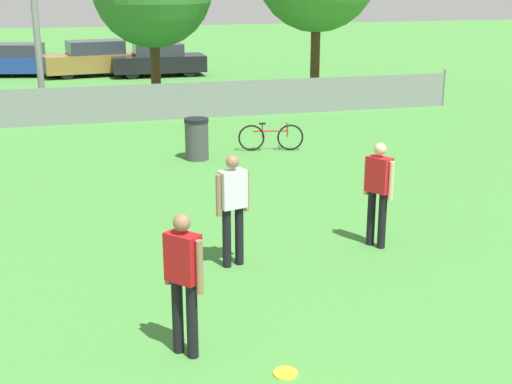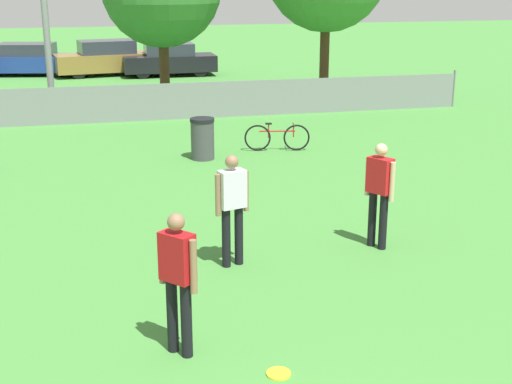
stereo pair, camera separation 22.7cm
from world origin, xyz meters
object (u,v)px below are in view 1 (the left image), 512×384
(player_defender_red, at_px, (184,275))
(bicycle_sideline, at_px, (271,137))
(trash_bin, at_px, (197,139))
(parked_car_tan, at_px, (96,59))
(player_thrower_red, at_px, (378,188))
(parked_car_blue, at_px, (14,60))
(frisbee_disc, at_px, (285,373))
(parked_car_dark, at_px, (158,60))
(player_receiver_white, at_px, (233,203))

(player_defender_red, relative_size, bicycle_sideline, 1.07)
(trash_bin, height_order, parked_car_tan, parked_car_tan)
(player_defender_red, height_order, player_thrower_red, same)
(parked_car_blue, bearing_deg, trash_bin, -61.39)
(player_thrower_red, height_order, frisbee_disc, player_thrower_red)
(bicycle_sideline, bearing_deg, parked_car_dark, 105.05)
(player_defender_red, bearing_deg, trash_bin, 128.28)
(player_defender_red, height_order, bicycle_sideline, player_defender_red)
(player_defender_red, bearing_deg, parked_car_blue, 146.64)
(player_defender_red, height_order, parked_car_tan, player_defender_red)
(player_defender_red, xyz_separation_m, bicycle_sideline, (3.74, 9.35, -0.65))
(parked_car_blue, xyz_separation_m, parked_car_dark, (6.03, -1.67, 0.01))
(parked_car_tan, bearing_deg, parked_car_dark, -25.76)
(player_receiver_white, height_order, frisbee_disc, player_receiver_white)
(parked_car_blue, bearing_deg, frisbee_disc, -69.05)
(frisbee_disc, distance_m, parked_car_tan, 25.41)
(player_defender_red, bearing_deg, frisbee_disc, 13.37)
(frisbee_disc, relative_size, parked_car_dark, 0.07)
(player_defender_red, xyz_separation_m, parked_car_tan, (0.27, 24.67, -0.27))
(player_receiver_white, bearing_deg, trash_bin, 68.08)
(frisbee_disc, bearing_deg, bicycle_sideline, 74.69)
(player_receiver_white, bearing_deg, bicycle_sideline, 53.24)
(trash_bin, bearing_deg, player_defender_red, -101.33)
(parked_car_blue, bearing_deg, player_defender_red, -70.96)
(player_defender_red, bearing_deg, parked_car_tan, 138.98)
(trash_bin, bearing_deg, parked_car_blue, 106.61)
(parked_car_blue, relative_size, parked_car_tan, 1.02)
(trash_bin, xyz_separation_m, parked_car_tan, (-1.52, 15.71, 0.22))
(frisbee_disc, bearing_deg, parked_car_blue, 98.95)
(parked_car_dark, bearing_deg, trash_bin, -94.37)
(parked_car_dark, bearing_deg, parked_car_blue, 164.28)
(parked_car_tan, bearing_deg, player_defender_red, -99.44)
(parked_car_blue, relative_size, parked_car_dark, 1.21)
(parked_car_blue, bearing_deg, player_receiver_white, -67.49)
(player_defender_red, relative_size, frisbee_disc, 6.23)
(frisbee_disc, relative_size, bicycle_sideline, 0.17)
(player_thrower_red, bearing_deg, parked_car_dark, 151.46)
(player_receiver_white, xyz_separation_m, parked_car_blue, (-4.29, 23.12, -0.33))
(player_thrower_red, height_order, parked_car_tan, player_thrower_red)
(trash_bin, bearing_deg, player_receiver_white, -95.75)
(player_receiver_white, bearing_deg, player_defender_red, -131.26)
(player_thrower_red, bearing_deg, parked_car_tan, 158.11)
(player_thrower_red, xyz_separation_m, bicycle_sideline, (0.20, 6.74, -0.65))
(parked_car_dark, bearing_deg, parked_car_tan, 162.83)
(player_defender_red, relative_size, parked_car_tan, 0.37)
(bicycle_sideline, height_order, parked_car_blue, parked_car_blue)
(player_receiver_white, height_order, parked_car_tan, player_receiver_white)
(parked_car_tan, distance_m, parked_car_dark, 2.72)
(player_defender_red, distance_m, parked_car_dark, 24.05)
(player_thrower_red, height_order, trash_bin, player_thrower_red)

